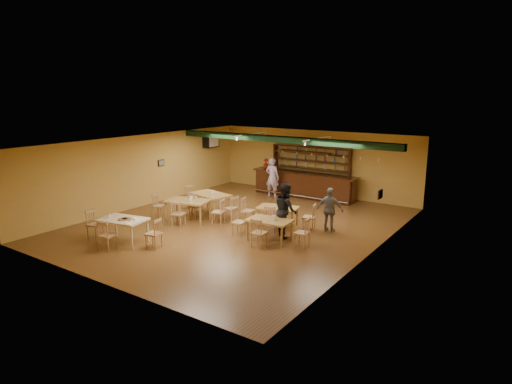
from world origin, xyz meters
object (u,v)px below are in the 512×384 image
Objects in this scene: dining_table_a at (211,204)px; dining_table_c at (188,210)px; dining_table_d at (269,230)px; near_table at (123,231)px; patron_right_a at (286,210)px; bar_counter at (304,185)px; patron_bar at (272,178)px; dining_table_b at (278,217)px.

dining_table_c is (-0.07, -1.23, -0.01)m from dining_table_a.
near_table is at bearing -147.70° from dining_table_d.
dining_table_c is 4.00m from patron_right_a.
bar_counter is 1.49m from patron_bar.
dining_table_a is 1.02× the size of dining_table_c.
dining_table_a reaches higher than near_table.
bar_counter is 2.78× the size of patron_right_a.
patron_bar is 1.00× the size of patron_right_a.
bar_counter is at bearing 93.84° from dining_table_b.
dining_table_b is (1.36, -4.52, -0.21)m from bar_counter.
dining_table_b is 1.26m from patron_right_a.
dining_table_b is 1.00× the size of dining_table_d.
patron_right_a is at bearing -7.38° from dining_table_c.
bar_counter is at bearing 68.09° from near_table.
bar_counter is 3.44× the size of near_table.
patron_bar reaches higher than bar_counter.
dining_table_a is at bearing 77.91° from patron_bar.
patron_bar reaches higher than near_table.
dining_table_a is 0.89× the size of patron_bar.
bar_counter is 3.56× the size of dining_table_d.
patron_right_a is (2.16, -5.32, 0.35)m from bar_counter.
patron_right_a is at bearing -57.93° from dining_table_b.
patron_right_a is (0.20, 0.70, 0.56)m from dining_table_d.
dining_table_a is 1.10× the size of near_table.
dining_table_d is at bearing -71.94° from bar_counter.
bar_counter is at bearing 81.21° from dining_table_a.
dining_table_a is 1.23m from dining_table_c.
patron_bar is (0.51, 3.76, 0.51)m from dining_table_a.
bar_counter is at bearing -23.57° from patron_right_a.
patron_bar is at bearing -145.38° from bar_counter.
dining_table_c is (-1.78, -5.82, -0.17)m from bar_counter.
patron_right_a is at bearing -67.89° from bar_counter.
dining_table_d is at bearing 118.33° from patron_right_a.
dining_table_b is 4.53m from patron_bar.
patron_right_a is (3.97, 3.48, 0.52)m from near_table.
patron_bar reaches higher than dining_table_b.
bar_counter reaches higher than dining_table_c.
patron_right_a is at bearing 30.95° from near_table.
dining_table_a reaches higher than dining_table_c.
bar_counter reaches higher than near_table.
dining_table_b is 0.78× the size of patron_bar.
bar_counter is at bearing -149.73° from patron_bar.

